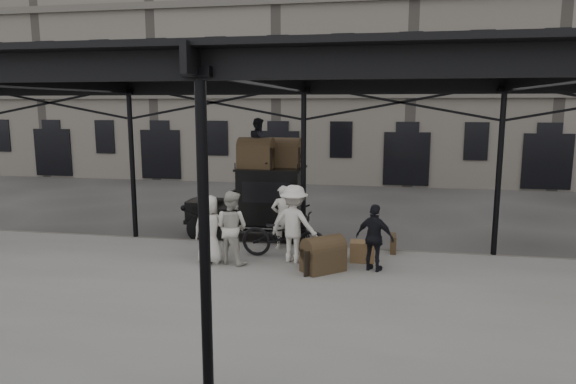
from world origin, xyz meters
name	(u,v)px	position (x,y,z in m)	size (l,w,h in m)	color
ground	(290,273)	(0.00, 0.00, 0.00)	(120.00, 120.00, 0.00)	#383533
platform	(272,301)	(0.00, -2.00, 0.07)	(28.00, 8.00, 0.15)	slate
canopy	(274,73)	(0.00, -1.72, 4.60)	(22.50, 9.00, 4.74)	black
building_frontage	(349,51)	(0.00, 18.00, 7.00)	(64.00, 8.00, 14.00)	slate
taxi	(261,200)	(-1.43, 3.01, 1.20)	(3.65, 1.55, 2.18)	black
porter_left	(283,217)	(-0.49, 1.59, 1.01)	(0.63, 0.41, 1.73)	beige
porter_midleft	(231,227)	(-1.46, 0.07, 1.05)	(0.87, 0.68, 1.79)	beige
porter_centre	(210,229)	(-1.98, -0.02, 0.99)	(0.82, 0.53, 1.68)	beige
porter_official	(375,238)	(1.98, 0.12, 0.94)	(0.93, 0.39, 1.58)	black
porter_right	(294,224)	(0.02, 0.46, 1.11)	(1.24, 0.71, 1.92)	beige
bicycle	(284,235)	(-0.29, 0.74, 0.74)	(0.78, 2.23, 1.17)	black
porter_roof	(259,143)	(-1.46, 2.91, 2.90)	(0.70, 0.55, 1.44)	black
steamer_trunk_roof_near	(256,155)	(-1.51, 2.76, 2.55)	(1.01, 0.62, 0.74)	#412F1E
steamer_trunk_roof_far	(284,155)	(-0.76, 3.21, 2.54)	(0.98, 0.60, 0.72)	#412F1E
steamer_trunk_platform	(323,257)	(0.81, -0.14, 0.50)	(0.95, 0.58, 0.70)	#412F1E
wicker_hamper	(362,251)	(1.68, 0.80, 0.40)	(0.60, 0.45, 0.50)	olive
suitcase_upright	(393,243)	(2.44, 1.80, 0.38)	(0.15, 0.60, 0.45)	#412F1E
suitcase_flat	(314,259)	(0.58, 0.10, 0.35)	(0.60, 0.15, 0.40)	#412F1E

